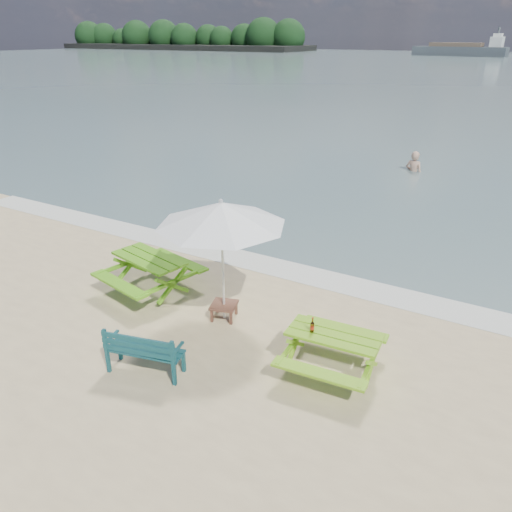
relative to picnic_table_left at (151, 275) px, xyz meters
The scene contains 9 objects.
foam_strip 3.37m from the picnic_table_left, 45.00° to the left, with size 22.00×0.90×0.01m, color silver.
island_headland 174.85m from the picnic_table_left, 128.00° to the left, with size 90.00×22.00×7.60m.
picnic_table_left is the anchor object (origin of this frame).
picnic_table_right 4.41m from the picnic_table_left, ahead, with size 1.58×1.73×0.70m.
park_bench 2.81m from the picnic_table_left, 50.38° to the right, with size 1.31×0.70×0.77m.
side_table 1.96m from the picnic_table_left, ahead, with size 0.59×0.59×0.31m.
patio_umbrella 2.62m from the picnic_table_left, ahead, with size 2.95×2.95×2.34m.
beer_bottle 4.12m from the picnic_table_left, 10.25° to the right, with size 0.06×0.06×0.25m.
swimmer 13.24m from the picnic_table_left, 80.37° to the left, with size 0.75×0.56×1.89m.
Camera 1 is at (4.31, -4.75, 5.03)m, focal length 35.00 mm.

